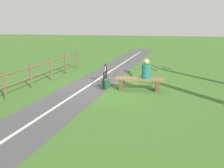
{
  "coord_description": "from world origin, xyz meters",
  "views": [
    {
      "loc": [
        -2.08,
        9.1,
        2.65
      ],
      "look_at": [
        -0.67,
        2.3,
        0.71
      ],
      "focal_mm": 34.94,
      "sensor_mm": 36.0,
      "label": 1
    }
  ],
  "objects_px": {
    "bicycle": "(105,77)",
    "backpack": "(106,84)",
    "person_seated": "(146,70)",
    "bench": "(139,82)"
  },
  "relations": [
    {
      "from": "bicycle",
      "to": "backpack",
      "type": "height_order",
      "value": "bicycle"
    },
    {
      "from": "person_seated",
      "to": "bicycle",
      "type": "bearing_deg",
      "value": -14.27
    },
    {
      "from": "bicycle",
      "to": "person_seated",
      "type": "bearing_deg",
      "value": 70.01
    },
    {
      "from": "person_seated",
      "to": "bench",
      "type": "bearing_deg",
      "value": 0.0
    },
    {
      "from": "person_seated",
      "to": "backpack",
      "type": "bearing_deg",
      "value": -0.64
    },
    {
      "from": "bench",
      "to": "bicycle",
      "type": "xyz_separation_m",
      "value": [
        1.52,
        -0.36,
        0.03
      ]
    },
    {
      "from": "bench",
      "to": "person_seated",
      "type": "relative_size",
      "value": 2.48
    },
    {
      "from": "bench",
      "to": "person_seated",
      "type": "bearing_deg",
      "value": -180.0
    },
    {
      "from": "bench",
      "to": "backpack",
      "type": "distance_m",
      "value": 1.41
    },
    {
      "from": "person_seated",
      "to": "backpack",
      "type": "relative_size",
      "value": 2.02
    }
  ]
}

